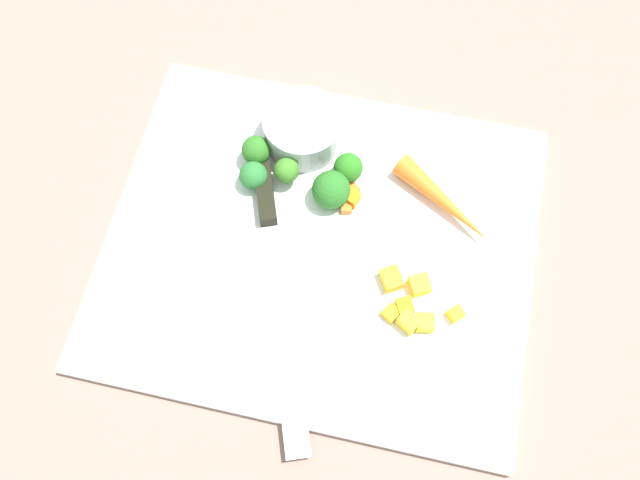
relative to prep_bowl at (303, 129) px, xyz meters
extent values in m
plane|color=#8C6C61|center=(0.05, -0.13, -0.03)|extent=(4.00, 4.00, 0.00)
cube|color=white|center=(0.05, -0.13, -0.03)|extent=(0.47, 0.39, 0.01)
cylinder|color=#B2B6B9|center=(0.00, 0.00, 0.00)|extent=(0.09, 0.09, 0.04)
cube|color=silver|center=(0.05, -0.27, -0.02)|extent=(0.08, 0.16, 0.00)
cube|color=black|center=(-0.02, -0.08, -0.01)|extent=(0.04, 0.08, 0.02)
cone|color=orange|center=(0.17, -0.05, -0.01)|extent=(0.13, 0.10, 0.03)
cube|color=orange|center=(0.07, -0.06, -0.02)|extent=(0.02, 0.02, 0.01)
cube|color=orange|center=(0.07, -0.08, -0.02)|extent=(0.01, 0.01, 0.01)
cube|color=orange|center=(0.07, -0.07, -0.01)|extent=(0.02, 0.02, 0.02)
cube|color=yellow|center=(0.16, -0.20, -0.01)|extent=(0.03, 0.02, 0.02)
cube|color=yellow|center=(0.20, -0.18, -0.01)|extent=(0.02, 0.02, 0.01)
cube|color=yellow|center=(0.14, -0.19, -0.02)|extent=(0.02, 0.02, 0.01)
cube|color=yellow|center=(0.16, -0.15, -0.01)|extent=(0.03, 0.03, 0.02)
cube|color=yellow|center=(0.17, -0.19, -0.01)|extent=(0.02, 0.02, 0.02)
cube|color=yellow|center=(0.13, -0.15, -0.01)|extent=(0.03, 0.03, 0.02)
cube|color=yellow|center=(0.15, -0.18, -0.01)|extent=(0.02, 0.02, 0.01)
cylinder|color=#81AC65|center=(-0.01, -0.06, -0.01)|extent=(0.01, 0.01, 0.02)
sphere|color=#3A7624|center=(-0.01, -0.06, 0.00)|extent=(0.03, 0.03, 0.03)
cylinder|color=#88B659|center=(-0.05, -0.04, -0.01)|extent=(0.01, 0.01, 0.01)
sphere|color=#2C6A21|center=(-0.05, -0.04, 0.00)|extent=(0.03, 0.03, 0.03)
cylinder|color=#80B854|center=(0.06, -0.04, -0.02)|extent=(0.01, 0.01, 0.01)
sphere|color=#28711D|center=(0.06, -0.04, 0.00)|extent=(0.03, 0.03, 0.03)
cylinder|color=#89C158|center=(-0.04, -0.07, -0.02)|extent=(0.01, 0.01, 0.01)
sphere|color=#2A6E31|center=(-0.04, -0.07, 0.00)|extent=(0.03, 0.03, 0.03)
cylinder|color=#8AB06A|center=(0.05, -0.07, -0.02)|extent=(0.02, 0.02, 0.01)
sphere|color=#276A23|center=(0.05, -0.07, 0.00)|extent=(0.04, 0.04, 0.04)
camera|label=1|loc=(0.11, -0.40, 0.65)|focal=37.05mm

